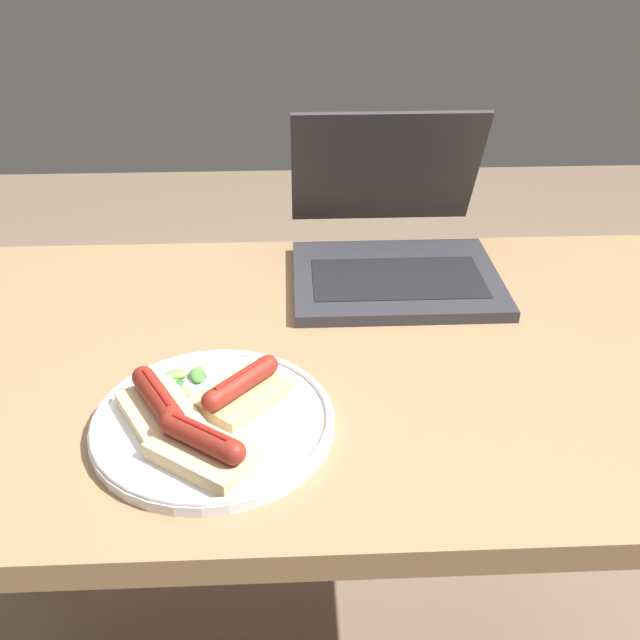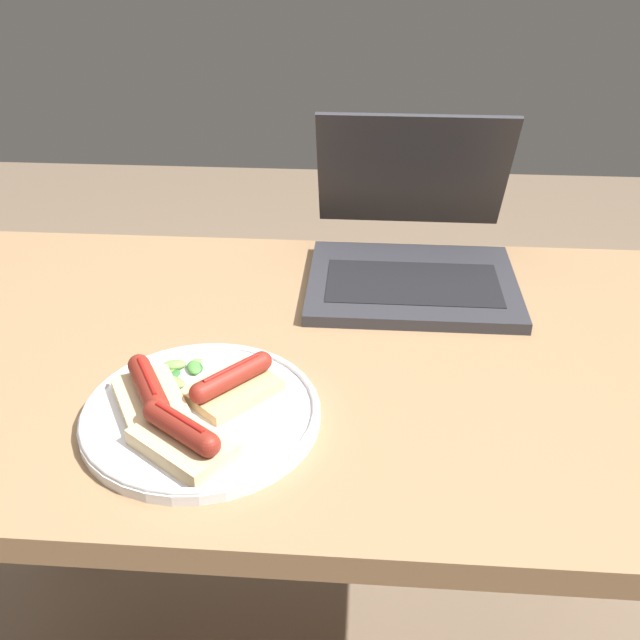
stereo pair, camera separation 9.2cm
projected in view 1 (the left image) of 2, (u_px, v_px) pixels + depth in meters
The scene contains 7 objects.
desk at pixel (311, 393), 1.01m from camera, with size 1.22×0.70×0.78m.
laptop at pixel (393, 245), 1.15m from camera, with size 0.32×0.36×0.24m.
plate at pixel (213, 421), 0.82m from camera, with size 0.28×0.28×0.02m.
sausage_toast_left at pixel (241, 389), 0.84m from camera, with size 0.12×0.13×0.04m.
sausage_toast_middle at pixel (159, 406), 0.81m from camera, with size 0.12×0.13×0.05m.
sausage_toast_right at pixel (202, 447), 0.75m from camera, with size 0.13×0.12×0.05m.
salad_pile at pixel (181, 381), 0.88m from camera, with size 0.07×0.07×0.01m.
Camera 1 is at (-0.02, -0.81, 1.31)m, focal length 40.00 mm.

